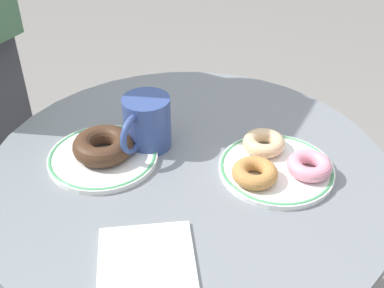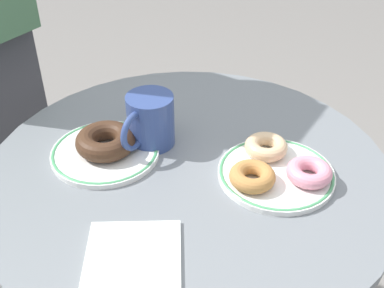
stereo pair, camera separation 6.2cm
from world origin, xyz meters
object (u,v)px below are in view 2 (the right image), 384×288
object	(u,v)px
plate_right	(276,173)
cafe_table	(189,258)
donut_chocolate	(105,141)
donut_glazed	(266,147)
donut_pink_frosted	(309,172)
donut_old_fashioned	(252,176)
paper_napkin	(134,255)
plate_left	(105,152)
coffee_mug	(149,121)

from	to	relation	value
plate_right	cafe_table	bearing A→B (deg)	-171.34
donut_chocolate	donut_glazed	bearing A→B (deg)	18.11
donut_chocolate	donut_pink_frosted	bearing A→B (deg)	6.95
donut_old_fashioned	cafe_table	bearing A→B (deg)	170.35
donut_chocolate	plate_right	bearing A→B (deg)	8.28
donut_pink_frosted	paper_napkin	size ratio (longest dim) A/B	0.57
plate_left	donut_glazed	bearing A→B (deg)	18.45
cafe_table	donut_chocolate	xyz separation A→B (m)	(-0.15, -0.02, 0.28)
plate_right	paper_napkin	xyz separation A→B (m)	(-0.16, -0.25, -0.00)
donut_chocolate	donut_old_fashioned	bearing A→B (deg)	0.09
plate_right	donut_glazed	size ratio (longest dim) A/B	2.61
cafe_table	plate_right	size ratio (longest dim) A/B	3.60
donut_pink_frosted	donut_old_fashioned	size ratio (longest dim) A/B	1.00
plate_left	donut_old_fashioned	size ratio (longest dim) A/B	2.56
plate_left	coffee_mug	xyz separation A→B (m)	(0.06, 0.06, 0.05)
paper_napkin	donut_pink_frosted	bearing A→B (deg)	50.07
cafe_table	paper_napkin	xyz separation A→B (m)	(0.00, -0.23, 0.26)
cafe_table	donut_glazed	size ratio (longest dim) A/B	9.38
paper_napkin	coffee_mug	distance (m)	0.29
donut_glazed	coffee_mug	distance (m)	0.22
cafe_table	paper_napkin	size ratio (longest dim) A/B	5.34
plate_left	paper_napkin	size ratio (longest dim) A/B	1.46
cafe_table	donut_pink_frosted	distance (m)	0.35
donut_glazed	coffee_mug	xyz separation A→B (m)	(-0.22, -0.03, 0.03)
donut_pink_frosted	coffee_mug	world-z (taller)	coffee_mug
donut_chocolate	donut_glazed	world-z (taller)	donut_chocolate
plate_left	paper_napkin	xyz separation A→B (m)	(0.16, -0.21, -0.00)
plate_right	plate_left	bearing A→B (deg)	-171.33
donut_pink_frosted	donut_old_fashioned	world-z (taller)	same
donut_old_fashioned	donut_pink_frosted	bearing A→B (deg)	26.59
cafe_table	donut_old_fashioned	bearing A→B (deg)	-9.65
cafe_table	coffee_mug	world-z (taller)	coffee_mug
cafe_table	donut_glazed	bearing A→B (deg)	29.17
donut_old_fashioned	coffee_mug	size ratio (longest dim) A/B	0.59
donut_pink_frosted	paper_napkin	world-z (taller)	donut_pink_frosted
donut_chocolate	donut_old_fashioned	size ratio (longest dim) A/B	1.40
donut_chocolate	donut_old_fashioned	distance (m)	0.28
donut_glazed	donut_old_fashioned	size ratio (longest dim) A/B	1.00
donut_glazed	plate_left	bearing A→B (deg)	-161.55
plate_left	coffee_mug	world-z (taller)	coffee_mug
donut_pink_frosted	cafe_table	bearing A→B (deg)	-173.74
plate_left	donut_pink_frosted	world-z (taller)	donut_pink_frosted
coffee_mug	donut_pink_frosted	bearing A→B (deg)	-3.01
plate_right	donut_glazed	bearing A→B (deg)	123.15
donut_old_fashioned	coffee_mug	distance (m)	0.23
plate_right	donut_pink_frosted	xyz separation A→B (m)	(0.06, -0.00, 0.02)
plate_right	coffee_mug	world-z (taller)	coffee_mug
donut_old_fashioned	coffee_mug	world-z (taller)	coffee_mug
plate_left	plate_right	size ratio (longest dim) A/B	0.98
paper_napkin	donut_glazed	bearing A→B (deg)	67.34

